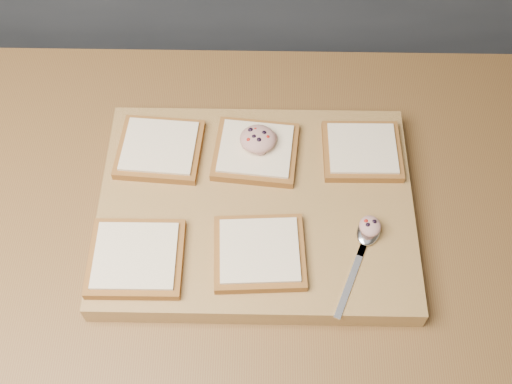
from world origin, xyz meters
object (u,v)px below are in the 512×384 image
tuna_salad_dollop (258,139)px  bread_far_center (256,151)px  cutting_board (256,208)px  spoon (366,238)px

tuna_salad_dollop → bread_far_center: bearing=-115.1°
cutting_board → spoon: spoon is taller
cutting_board → tuna_salad_dollop: size_ratio=8.39×
cutting_board → spoon: (0.16, -0.06, 0.02)m
cutting_board → bread_far_center: size_ratio=3.40×
spoon → cutting_board: bearing=158.7°
bread_far_center → tuna_salad_dollop: bearing=64.9°
tuna_salad_dollop → spoon: tuna_salad_dollop is taller
cutting_board → tuna_salad_dollop: tuna_salad_dollop is taller
cutting_board → spoon: 0.17m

